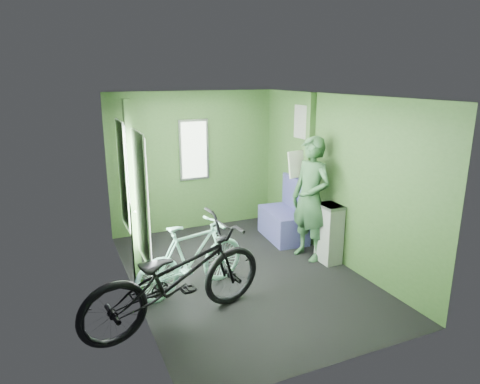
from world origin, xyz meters
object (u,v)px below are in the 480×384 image
object	(u,v)px
bicycle_black	(179,323)
bench_seat	(285,221)
waste_box	(329,234)
passenger	(311,199)
bicycle_mint	(193,292)

from	to	relation	value
bicycle_black	bench_seat	bearing A→B (deg)	-65.53
waste_box	passenger	bearing A→B (deg)	124.47
bicycle_black	waste_box	xyz separation A→B (m)	(2.36, 0.67, 0.42)
bicycle_mint	bench_seat	world-z (taller)	bench_seat
waste_box	bench_seat	bearing A→B (deg)	96.25
bicycle_mint	passenger	size ratio (longest dim) A/B	0.86
passenger	bicycle_mint	bearing A→B (deg)	-94.42
waste_box	bicycle_black	bearing A→B (deg)	-164.17
waste_box	bench_seat	world-z (taller)	bench_seat
bicycle_black	bench_seat	xyz separation A→B (m)	(2.25, 1.71, 0.29)
bicycle_mint	passenger	world-z (taller)	passenger
bicycle_black	waste_box	distance (m)	2.49
waste_box	bench_seat	size ratio (longest dim) A/B	0.86
bicycle_black	passenger	world-z (taller)	passenger
bicycle_black	waste_box	world-z (taller)	waste_box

